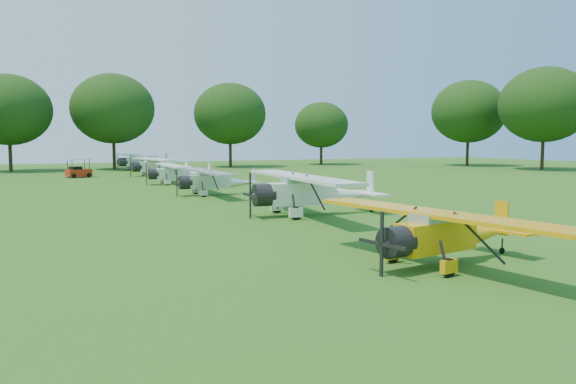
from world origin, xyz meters
The scene contains 9 objects.
ground centered at (0.00, 0.00, 0.00)m, with size 160.00×160.00×0.00m, color #2A5816.
tree_belt centered at (3.57, 0.16, 8.03)m, with size 137.36×130.27×14.52m.
aircraft_2 centered at (-0.36, -8.35, 1.12)m, with size 6.17×9.76×1.92m.
aircraft_3 centered at (1.11, 4.01, 1.36)m, with size 7.43×11.83×2.33m.
aircraft_4 centered at (-0.24, 16.67, 1.13)m, with size 6.17×9.81×1.94m.
aircraft_5 centered at (-0.36, 27.69, 1.12)m, with size 6.10×9.69×1.91m.
aircraft_6 centered at (0.37, 39.74, 1.24)m, with size 6.82×10.83×2.13m.
aircraft_7 centered at (0.84, 52.65, 1.30)m, with size 7.17×11.36×2.23m.
golf_cart centered at (-7.89, 40.80, 0.68)m, with size 2.72×2.14×2.04m.
Camera 1 is at (-12.27, -22.35, 3.99)m, focal length 35.00 mm.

